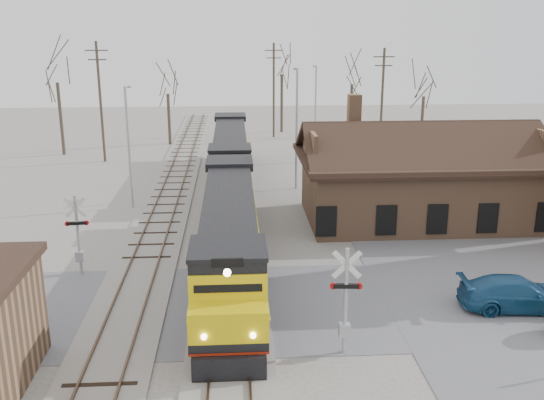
# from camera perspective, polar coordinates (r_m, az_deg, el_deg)

# --- Properties ---
(ground) EXTENTS (140.00, 140.00, 0.00)m
(ground) POSITION_cam_1_polar(r_m,az_deg,el_deg) (27.55, -3.97, -10.00)
(ground) COLOR #A7A197
(ground) RESTS_ON ground
(road) EXTENTS (60.00, 9.00, 0.03)m
(road) POSITION_cam_1_polar(r_m,az_deg,el_deg) (27.54, -3.97, -9.97)
(road) COLOR slate
(road) RESTS_ON ground
(track_main) EXTENTS (3.40, 90.00, 0.24)m
(track_main) POSITION_cam_1_polar(r_m,az_deg,el_deg) (41.52, -3.91, -0.77)
(track_main) COLOR #A7A197
(track_main) RESTS_ON ground
(track_siding) EXTENTS (3.40, 90.00, 0.24)m
(track_siding) POSITION_cam_1_polar(r_m,az_deg,el_deg) (41.80, -10.09, -0.88)
(track_siding) COLOR #A7A197
(track_siding) RESTS_ON ground
(depot) EXTENTS (15.20, 9.31, 7.90)m
(depot) POSITION_cam_1_polar(r_m,az_deg,el_deg) (39.76, 13.57, 1.54)
(depot) COLOR #8F6749
(depot) RESTS_ON ground
(locomotive_lead) EXTENTS (2.84, 19.06, 4.23)m
(locomotive_lead) POSITION_cam_1_polar(r_m,az_deg,el_deg) (29.40, -4.03, -3.57)
(locomotive_lead) COLOR black
(locomotive_lead) RESTS_ON ground
(locomotive_trailing) EXTENTS (2.84, 19.06, 4.00)m
(locomotive_trailing) POSITION_cam_1_polar(r_m,az_deg,el_deg) (48.05, -3.94, 4.21)
(locomotive_trailing) COLOR black
(locomotive_trailing) RESTS_ON ground
(crossbuck_near) EXTENTS (1.22, 0.32, 4.28)m
(crossbuck_near) POSITION_cam_1_polar(r_m,az_deg,el_deg) (23.23, 6.92, -9.82)
(crossbuck_near) COLOR #A5A8AD
(crossbuck_near) RESTS_ON ground
(crossbuck_far) EXTENTS (1.18, 0.31, 4.12)m
(crossbuck_far) POSITION_cam_1_polar(r_m,az_deg,el_deg) (31.76, -17.78, -3.38)
(crossbuck_far) COLOR #A5A8AD
(crossbuck_far) RESTS_ON ground
(parked_car) EXTENTS (5.20, 2.42, 1.47)m
(parked_car) POSITION_cam_1_polar(r_m,az_deg,el_deg) (29.09, 22.09, -8.16)
(parked_car) COLOR navy
(parked_car) RESTS_ON ground
(streetlight_a) EXTENTS (0.25, 2.04, 8.25)m
(streetlight_a) POSITION_cam_1_polar(r_m,az_deg,el_deg) (42.14, -13.34, 5.51)
(streetlight_a) COLOR #A5A8AD
(streetlight_a) RESTS_ON ground
(streetlight_b) EXTENTS (0.25, 2.04, 9.11)m
(streetlight_b) POSITION_cam_1_polar(r_m,az_deg,el_deg) (45.84, 2.32, 7.31)
(streetlight_b) COLOR #A5A8AD
(streetlight_b) RESTS_ON ground
(streetlight_c) EXTENTS (0.25, 2.04, 8.22)m
(streetlight_c) POSITION_cam_1_polar(r_m,az_deg,el_deg) (62.78, 4.11, 9.26)
(streetlight_c) COLOR #A5A8AD
(streetlight_c) RESTS_ON ground
(utility_pole_a) EXTENTS (2.00, 0.24, 10.79)m
(utility_pole_a) POSITION_cam_1_polar(r_m,az_deg,el_deg) (57.24, -15.85, 9.02)
(utility_pole_a) COLOR #382D23
(utility_pole_a) RESTS_ON ground
(utility_pole_b) EXTENTS (2.00, 0.24, 10.29)m
(utility_pole_b) POSITION_cam_1_polar(r_m,az_deg,el_deg) (67.80, 0.16, 10.43)
(utility_pole_b) COLOR #382D23
(utility_pole_b) RESTS_ON ground
(utility_pole_c) EXTENTS (2.00, 0.24, 10.13)m
(utility_pole_c) POSITION_cam_1_polar(r_m,az_deg,el_deg) (58.28, 10.31, 9.16)
(utility_pole_c) COLOR #382D23
(utility_pole_c) RESTS_ON ground
(tree_a) EXTENTS (4.61, 4.61, 11.29)m
(tree_a) POSITION_cam_1_polar(r_m,az_deg,el_deg) (61.41, -19.65, 11.42)
(tree_a) COLOR #382D23
(tree_a) RESTS_ON ground
(tree_b) EXTENTS (3.52, 3.52, 8.63)m
(tree_b) POSITION_cam_1_polar(r_m,az_deg,el_deg) (64.36, -9.81, 10.57)
(tree_b) COLOR #382D23
(tree_b) RESTS_ON ground
(tree_c) EXTENTS (4.44, 4.44, 10.88)m
(tree_c) POSITION_cam_1_polar(r_m,az_deg,el_deg) (71.01, 0.93, 12.61)
(tree_c) COLOR #382D23
(tree_c) RESTS_ON ground
(tree_d) EXTENTS (3.81, 3.81, 9.32)m
(tree_d) POSITION_cam_1_polar(r_m,az_deg,el_deg) (69.92, 7.56, 11.50)
(tree_d) COLOR #382D23
(tree_d) RESTS_ON ground
(tree_e) EXTENTS (3.52, 3.52, 8.62)m
(tree_e) POSITION_cam_1_polar(r_m,az_deg,el_deg) (63.09, 14.14, 10.21)
(tree_e) COLOR #382D23
(tree_e) RESTS_ON ground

